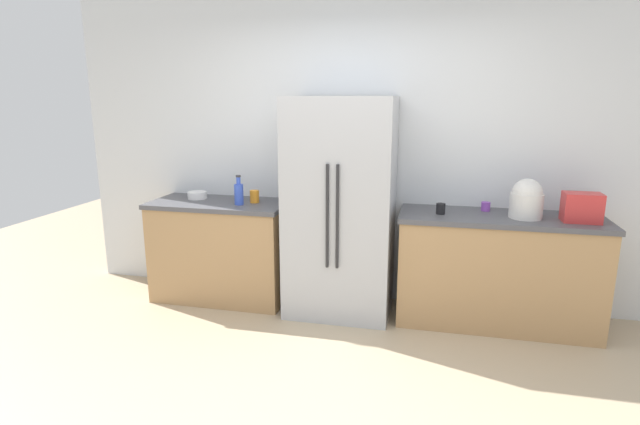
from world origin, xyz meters
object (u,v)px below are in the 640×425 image
at_px(cup_a, 441,209).
at_px(bowl_a, 197,195).
at_px(toaster, 582,208).
at_px(cup_c, 486,206).
at_px(rice_cooker, 527,199).
at_px(bottle_a, 239,193).
at_px(refrigerator, 340,208).
at_px(cup_b, 255,196).

relative_size(cup_a, bowl_a, 0.50).
bearing_deg(toaster, bowl_a, 177.24).
xyz_separation_m(cup_c, bowl_a, (-2.55, -0.07, -0.00)).
relative_size(toaster, rice_cooker, 0.87).
distance_m(rice_cooker, bottle_a, 2.35).
distance_m(toaster, bowl_a, 3.21).
distance_m(refrigerator, cup_c, 1.19).
bearing_deg(bottle_a, cup_a, 1.05).
distance_m(cup_a, bowl_a, 2.19).
distance_m(cup_a, cup_c, 0.41).
bearing_deg(rice_cooker, bowl_a, 177.70).
bearing_deg(cup_a, bowl_a, 176.65).
distance_m(rice_cooker, cup_a, 0.65).
height_order(refrigerator, bowl_a, refrigerator).
bearing_deg(cup_b, refrigerator, -5.50).
height_order(cup_a, cup_c, cup_a).
relative_size(cup_b, bowl_a, 0.64).
distance_m(cup_a, cup_b, 1.61).
bearing_deg(bottle_a, bowl_a, 161.56).
distance_m(rice_cooker, cup_c, 0.35).
xyz_separation_m(refrigerator, cup_b, (-0.79, 0.08, 0.05)).
bearing_deg(refrigerator, rice_cooker, 0.40).
bearing_deg(cup_b, cup_a, -2.87).
xyz_separation_m(toaster, cup_c, (-0.66, 0.22, -0.07)).
relative_size(toaster, cup_a, 3.07).
relative_size(bottle_a, bowl_a, 1.49).
bearing_deg(rice_cooker, bottle_a, -178.88).
height_order(cup_b, bowl_a, cup_b).
xyz_separation_m(rice_cooker, cup_c, (-0.28, 0.18, -0.11)).
height_order(bottle_a, cup_a, bottle_a).
bearing_deg(cup_c, cup_a, -151.27).
distance_m(cup_b, bowl_a, 0.58).
xyz_separation_m(bottle_a, bowl_a, (-0.48, 0.16, -0.07)).
height_order(toaster, cup_c, toaster).
bearing_deg(toaster, cup_a, 178.52).
height_order(rice_cooker, cup_b, rice_cooker).
xyz_separation_m(refrigerator, cup_a, (0.82, -0.00, 0.04)).
bearing_deg(cup_b, toaster, -2.33).
height_order(toaster, cup_a, toaster).
height_order(bottle_a, cup_b, bottle_a).
bearing_deg(refrigerator, cup_c, 9.33).
bearing_deg(bottle_a, refrigerator, 2.31).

